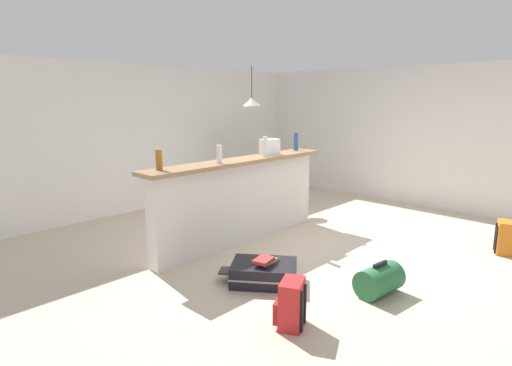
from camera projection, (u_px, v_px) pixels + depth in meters
ground_plane at (297, 241)px, 5.80m from camera, size 13.00×13.00×0.05m
wall_back at (167, 136)px, 7.61m from camera, size 6.60×0.10×2.50m
wall_right at (385, 135)px, 7.92m from camera, size 0.10×6.00×2.50m
partition_half_wall at (241, 203)px, 5.62m from camera, size 2.80×0.20×1.09m
bar_countertop at (240, 161)px, 5.51m from camera, size 2.96×0.40×0.05m
bottle_amber at (159, 160)px, 4.66m from camera, size 0.07×0.07×0.23m
bottle_white at (219, 154)px, 5.13m from camera, size 0.07×0.07×0.23m
bottle_clear at (265, 147)px, 5.68m from camera, size 0.07×0.07×0.28m
bottle_blue at (296, 142)px, 6.40m from camera, size 0.07×0.07×0.27m
grocery_bag at (270, 147)px, 5.94m from camera, size 0.26×0.18×0.22m
dining_table at (252, 168)px, 7.84m from camera, size 1.10×0.80×0.74m
dining_chair_near_partition at (273, 179)px, 7.43m from camera, size 0.48×0.48×0.93m
pendant_lamp at (252, 102)px, 7.66m from camera, size 0.34×0.34×0.75m
suitcase_flat_black at (264, 273)px, 4.44m from camera, size 0.81×0.86×0.22m
duffel_bag_green at (379, 280)px, 4.17m from camera, size 0.51×0.36×0.34m
backpack_orange at (506, 238)px, 5.26m from camera, size 0.32×0.30×0.42m
backpack_red at (291, 304)px, 3.57m from camera, size 0.33×0.32×0.42m
book_stack at (265, 260)px, 4.40m from camera, size 0.31×0.22×0.07m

